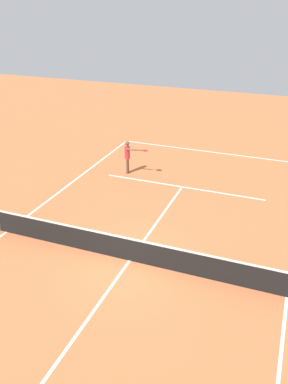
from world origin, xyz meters
The scene contains 5 objects.
ground_plane centered at (0.00, 0.00, 0.00)m, with size 60.00×60.00×0.00m, color #C66B3D.
court_lines centered at (0.00, 0.00, 0.00)m, with size 11.00×24.56×0.01m.
tennis_net centered at (0.00, 0.00, 0.50)m, with size 11.60×0.10×1.07m.
player_serving centered at (3.22, -7.37, 1.09)m, with size 1.34×0.46×1.81m.
tennis_ball centered at (2.12, -6.48, 0.03)m, with size 0.07×0.07×0.07m, color #CCE033.
Camera 1 is at (-4.85, 11.02, 8.63)m, focal length 37.64 mm.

